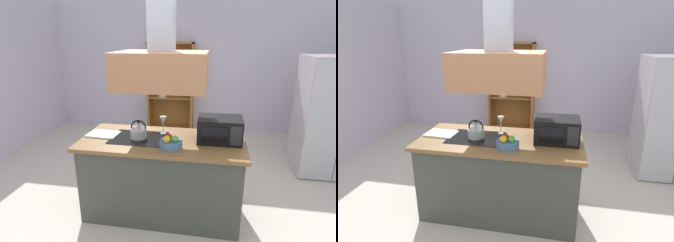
# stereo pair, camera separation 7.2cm
# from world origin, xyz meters

# --- Properties ---
(ground_plane) EXTENTS (7.80, 7.80, 0.00)m
(ground_plane) POSITION_xyz_m (0.00, 0.00, 0.00)
(ground_plane) COLOR beige
(wall_back) EXTENTS (6.00, 0.12, 2.70)m
(wall_back) POSITION_xyz_m (0.00, 3.00, 1.35)
(wall_back) COLOR silver
(wall_back) RESTS_ON ground
(kitchen_island) EXTENTS (1.77, 0.83, 0.90)m
(kitchen_island) POSITION_xyz_m (-0.05, -0.05, 0.45)
(kitchen_island) COLOR #43463C
(kitchen_island) RESTS_ON ground
(range_hood) EXTENTS (0.90, 0.70, 1.23)m
(range_hood) POSITION_xyz_m (-0.05, -0.05, 1.76)
(range_hood) COLOR #B8794C
(refrigerator) EXTENTS (0.90, 0.77, 1.72)m
(refrigerator) POSITION_xyz_m (2.18, 1.34, 0.86)
(refrigerator) COLOR #B9B0B8
(refrigerator) RESTS_ON ground
(dish_cabinet) EXTENTS (0.94, 0.40, 1.86)m
(dish_cabinet) POSITION_xyz_m (-0.41, 2.78, 0.83)
(dish_cabinet) COLOR #996129
(dish_cabinet) RESTS_ON ground
(kettle) EXTENTS (0.18, 0.18, 0.21)m
(kettle) POSITION_xyz_m (-0.31, -0.05, 0.99)
(kettle) COLOR #B4BFB9
(kettle) RESTS_ON kitchen_island
(cutting_board) EXTENTS (0.36, 0.26, 0.02)m
(cutting_board) POSITION_xyz_m (-0.74, -0.03, 0.91)
(cutting_board) COLOR white
(cutting_board) RESTS_ON kitchen_island
(microwave) EXTENTS (0.46, 0.35, 0.26)m
(microwave) POSITION_xyz_m (0.56, 0.01, 1.03)
(microwave) COLOR black
(microwave) RESTS_ON kitchen_island
(wine_glass_on_counter) EXTENTS (0.08, 0.08, 0.21)m
(wine_glass_on_counter) POSITION_xyz_m (-0.08, 0.13, 1.05)
(wine_glass_on_counter) COLOR silver
(wine_glass_on_counter) RESTS_ON kitchen_island
(fruit_bowl) EXTENTS (0.24, 0.24, 0.14)m
(fruit_bowl) POSITION_xyz_m (0.07, -0.25, 0.95)
(fruit_bowl) COLOR #4C7299
(fruit_bowl) RESTS_ON kitchen_island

